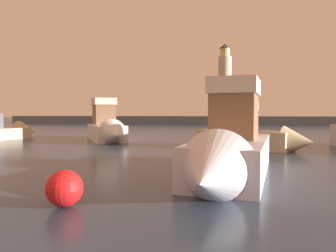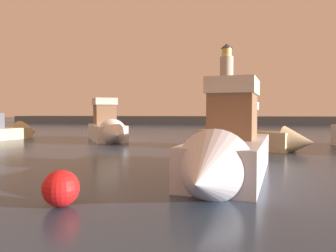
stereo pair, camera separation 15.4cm
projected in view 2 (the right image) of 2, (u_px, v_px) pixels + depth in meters
The scene contains 8 objects.
ground_plane at pixel (184, 135), 32.06m from camera, with size 220.00×220.00×0.00m, color #2D3D51.
breakwater at pixel (203, 120), 61.83m from camera, with size 76.94×5.94×1.56m, color #423F3D.
lighthouse at pixel (227, 82), 60.75m from camera, with size 2.49×2.49×13.79m.
motorboat_1 at pixel (227, 149), 10.98m from camera, with size 3.79×9.01×4.02m.
motorboat_3 at pixel (108, 128), 25.85m from camera, with size 5.82×7.68×3.94m.
motorboat_4 at pixel (8, 131), 27.81m from camera, with size 3.64×7.34×2.77m.
motorboat_5 at pixel (254, 135), 20.03m from camera, with size 7.27×5.13×3.22m.
mooring_buoy at pixel (61, 188), 7.86m from camera, with size 0.91×0.91×0.91m, color red.
Camera 2 is at (3.99, -1.48, 2.33)m, focal length 34.15 mm.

